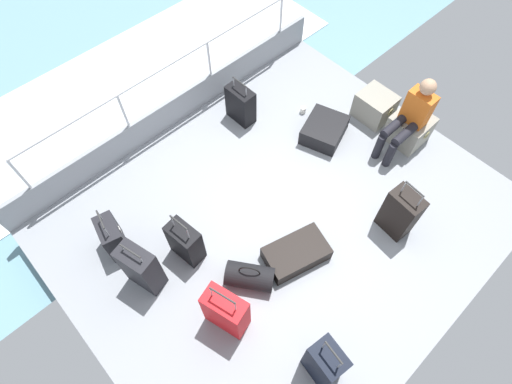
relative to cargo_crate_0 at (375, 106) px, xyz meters
name	(u,v)px	position (x,y,z in m)	size (l,w,h in m)	color
ground_plane	(282,218)	(0.30, -2.15, -0.23)	(4.40, 5.20, 0.06)	gray
gunwale_port	(175,110)	(-1.87, -2.15, 0.03)	(0.06, 5.20, 0.45)	gray
railing_port	(167,81)	(-1.87, -2.15, 0.58)	(0.04, 4.20, 1.02)	silver
sea_wake	(128,86)	(-3.30, -2.15, -0.54)	(12.00, 12.00, 0.01)	#6B99A8
cargo_crate_0	(375,106)	(0.00, 0.00, 0.00)	(0.52, 0.43, 0.40)	gray
cargo_crate_1	(409,129)	(0.59, 0.01, 0.01)	(0.52, 0.48, 0.42)	gray
passenger_seated	(410,117)	(0.59, -0.18, 0.40)	(0.34, 0.66, 1.12)	orange
suitcase_0	(241,104)	(-1.28, -1.42, 0.08)	(0.41, 0.24, 0.71)	black
suitcase_1	(325,363)	(1.81, -3.11, 0.14)	(0.38, 0.30, 0.89)	black
suitcase_2	(113,237)	(-0.77, -3.87, 0.06)	(0.42, 0.30, 0.71)	black
suitcase_3	(400,213)	(1.31, -1.24, 0.15)	(0.40, 0.28, 0.89)	black
suitcase_4	(324,130)	(-0.23, -0.80, -0.08)	(0.69, 0.74, 0.25)	black
suitcase_5	(185,242)	(-0.13, -3.30, 0.09)	(0.41, 0.27, 0.79)	black
suitcase_6	(296,253)	(0.78, -2.41, -0.10)	(0.61, 0.82, 0.21)	black
suitcase_7	(141,268)	(-0.19, -3.85, 0.16)	(0.45, 0.33, 0.83)	black
suitcase_8	(226,311)	(0.79, -3.48, 0.14)	(0.50, 0.35, 0.89)	red
duffel_bag	(250,276)	(0.63, -3.00, -0.05)	(0.60, 0.55, 0.42)	black
paper_cup	(303,110)	(-0.73, -0.69, -0.15)	(0.08, 0.08, 0.10)	white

